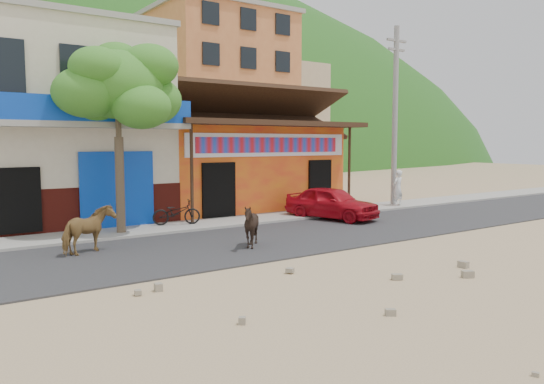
# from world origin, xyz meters

# --- Properties ---
(ground) EXTENTS (120.00, 120.00, 0.00)m
(ground) POSITION_xyz_m (0.00, 0.00, 0.00)
(ground) COLOR #9E825B
(ground) RESTS_ON ground
(road) EXTENTS (60.00, 5.00, 0.04)m
(road) POSITION_xyz_m (0.00, 2.50, 0.02)
(road) COLOR #28282B
(road) RESTS_ON ground
(sidewalk) EXTENTS (60.00, 2.00, 0.12)m
(sidewalk) POSITION_xyz_m (0.00, 6.00, 0.06)
(sidewalk) COLOR gray
(sidewalk) RESTS_ON ground
(dance_club) EXTENTS (8.00, 6.00, 3.60)m
(dance_club) POSITION_xyz_m (2.00, 10.00, 1.80)
(dance_club) COLOR orange
(dance_club) RESTS_ON ground
(cafe_building) EXTENTS (7.00, 6.00, 7.00)m
(cafe_building) POSITION_xyz_m (-5.50, 10.00, 3.50)
(cafe_building) COLOR beige
(cafe_building) RESTS_ON ground
(apartment_front) EXTENTS (9.00, 9.00, 12.00)m
(apartment_front) POSITION_xyz_m (9.00, 24.00, 6.00)
(apartment_front) COLOR #CC723F
(apartment_front) RESTS_ON ground
(apartment_rear) EXTENTS (8.00, 8.00, 10.00)m
(apartment_rear) POSITION_xyz_m (18.00, 30.00, 5.00)
(apartment_rear) COLOR tan
(apartment_rear) RESTS_ON ground
(tree) EXTENTS (3.00, 3.00, 6.00)m
(tree) POSITION_xyz_m (-4.60, 5.80, 3.12)
(tree) COLOR #2D721E
(tree) RESTS_ON sidewalk
(utility_pole) EXTENTS (0.24, 0.24, 8.00)m
(utility_pole) POSITION_xyz_m (8.20, 6.00, 4.12)
(utility_pole) COLOR gray
(utility_pole) RESTS_ON sidewalk
(cow_tan) EXTENTS (1.61, 1.28, 1.24)m
(cow_tan) POSITION_xyz_m (-6.27, 3.50, 0.66)
(cow_tan) COLOR olive
(cow_tan) RESTS_ON road
(cow_dark) EXTENTS (1.21, 1.10, 1.21)m
(cow_dark) POSITION_xyz_m (-2.38, 1.68, 0.65)
(cow_dark) COLOR black
(cow_dark) RESTS_ON road
(red_car) EXTENTS (2.41, 3.93, 1.25)m
(red_car) POSITION_xyz_m (3.15, 4.55, 0.67)
(red_car) COLOR #B10C19
(red_car) RESTS_ON road
(scooter) EXTENTS (1.73, 1.03, 0.86)m
(scooter) POSITION_xyz_m (-2.52, 6.17, 0.55)
(scooter) COLOR black
(scooter) RESTS_ON sidewalk
(pedestrian) EXTENTS (0.63, 0.47, 1.60)m
(pedestrian) POSITION_xyz_m (8.00, 5.57, 0.92)
(pedestrian) COLOR white
(pedestrian) RESTS_ON sidewalk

